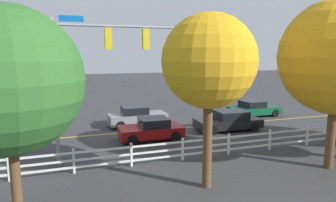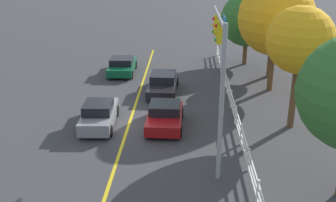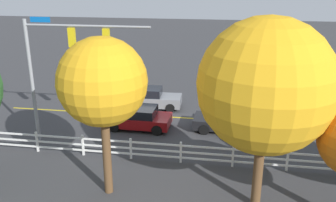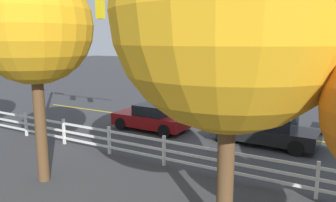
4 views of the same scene
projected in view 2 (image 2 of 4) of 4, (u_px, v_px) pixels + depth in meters
The scene contains 12 objects.
ground_plane at pixel (129, 125), 23.19m from camera, with size 120.00×120.00×0.00m, color #38383A.
lane_center_stripe at pixel (137, 100), 26.91m from camera, with size 28.00×0.16×0.01m, color gold.
signal_assembly at pixel (220, 60), 17.77m from camera, with size 6.83×0.38×7.03m.
car_0 at pixel (99, 114), 22.86m from camera, with size 4.30×1.96×1.47m.
car_1 at pixel (122, 66), 32.44m from camera, with size 4.32×2.09×1.33m.
car_2 at pixel (165, 116), 22.77m from camera, with size 3.94×2.09×1.36m.
car_3 at pixel (163, 84), 28.09m from camera, with size 4.62×2.12×1.38m.
white_rail_fence at pixel (231, 99), 25.51m from camera, with size 26.10×0.10×1.15m.
tree_0 at pixel (273, 33), 30.65m from camera, with size 2.81×2.81×4.90m.
tree_1 at pixel (247, 20), 33.78m from camera, with size 4.51×4.51×6.15m.
tree_3 at pixel (300, 41), 21.19m from camera, with size 3.63×3.63×6.84m.
tree_4 at pixel (276, 18), 27.00m from camera, with size 5.16×5.16×7.75m.
Camera 2 is at (21.00, 3.23, 9.65)m, focal length 42.88 mm.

